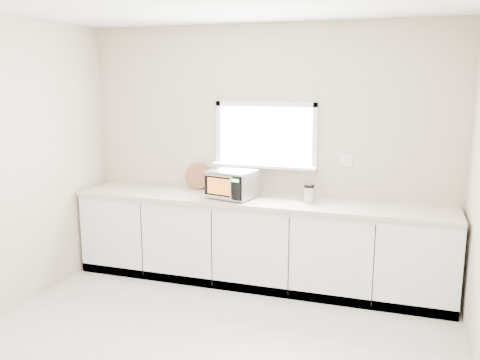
% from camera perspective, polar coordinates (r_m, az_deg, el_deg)
% --- Properties ---
extents(back_wall, '(4.00, 0.17, 2.70)m').
position_cam_1_polar(back_wall, '(5.43, 2.93, 3.12)').
color(back_wall, '#C6AF9D').
rests_on(back_wall, ground).
extents(cabinets, '(3.92, 0.60, 0.88)m').
position_cam_1_polar(cabinets, '(5.37, 1.99, -7.11)').
color(cabinets, white).
rests_on(cabinets, ground).
extents(countertop, '(3.92, 0.64, 0.04)m').
position_cam_1_polar(countertop, '(5.23, 1.99, -2.36)').
color(countertop, beige).
rests_on(countertop, cabinets).
extents(microwave, '(0.52, 0.45, 0.29)m').
position_cam_1_polar(microwave, '(5.24, -0.92, -0.40)').
color(microwave, black).
rests_on(microwave, countertop).
extents(knife_block, '(0.16, 0.23, 0.30)m').
position_cam_1_polar(knife_block, '(5.36, -2.43, -0.41)').
color(knife_block, '#4A2A1A').
rests_on(knife_block, countertop).
extents(cutting_board, '(0.29, 0.07, 0.29)m').
position_cam_1_polar(cutting_board, '(5.68, -4.81, 0.41)').
color(cutting_board, '#A05F3E').
rests_on(cutting_board, countertop).
extents(coffee_grinder, '(0.13, 0.13, 0.19)m').
position_cam_1_polar(coffee_grinder, '(5.11, 7.74, -1.47)').
color(coffee_grinder, '#B3B5BA').
rests_on(coffee_grinder, countertop).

